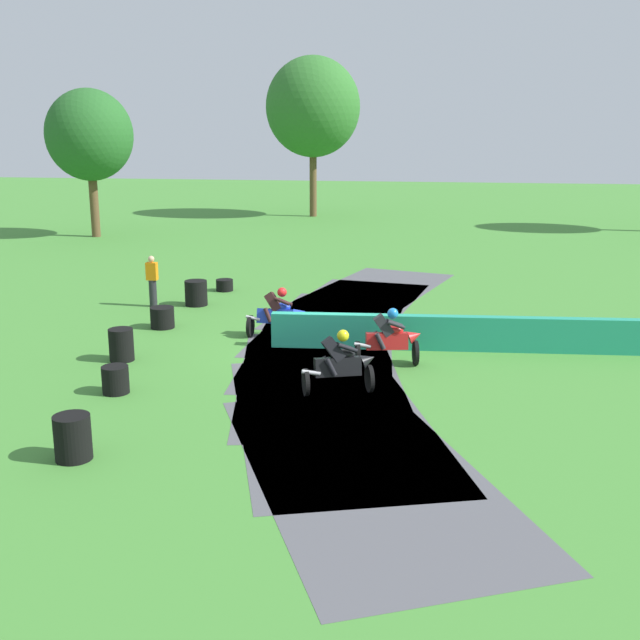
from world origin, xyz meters
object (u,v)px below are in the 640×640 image
motorcycle_lead_blue (279,314)px  track_marshal (152,281)px  tire_stack_near (225,285)px  tire_stack_extra_b (73,437)px  tire_stack_far (121,345)px  tire_stack_extra_a (115,380)px  motorcycle_chase_red (390,338)px  motorcycle_trailing_black (341,363)px  tire_stack_mid_b (162,318)px  tire_stack_mid_a (196,293)px

motorcycle_lead_blue → track_marshal: bearing=147.6°
tire_stack_near → track_marshal: bearing=-121.0°
tire_stack_extra_b → motorcycle_lead_blue: bearing=77.2°
tire_stack_far → track_marshal: track_marshal is taller
tire_stack_extra_a → track_marshal: bearing=105.0°
motorcycle_chase_red → tire_stack_extra_a: 6.44m
motorcycle_trailing_black → track_marshal: track_marshal is taller
tire_stack_far → tire_stack_mid_b: bearing=91.9°
motorcycle_trailing_black → tire_stack_far: bearing=164.9°
motorcycle_lead_blue → tire_stack_extra_a: (-2.56, -5.01, -0.34)m
motorcycle_trailing_black → motorcycle_chase_red: bearing=67.3°
tire_stack_near → track_marshal: (-1.60, -2.66, 0.62)m
motorcycle_chase_red → tire_stack_near: 9.93m
tire_stack_far → tire_stack_extra_a: bearing=-70.4°
tire_stack_far → tire_stack_extra_b: size_ratio=1.00×
motorcycle_chase_red → tire_stack_far: bearing=-174.2°
motorcycle_trailing_black → tire_stack_extra_a: motorcycle_trailing_black is taller
tire_stack_mid_b → track_marshal: size_ratio=0.42×
tire_stack_extra_b → tire_stack_mid_a: bearing=97.3°
motorcycle_trailing_black → tire_stack_mid_a: 9.45m
tire_stack_near → tire_stack_far: tire_stack_far is taller
motorcycle_lead_blue → tire_stack_mid_a: 4.77m
tire_stack_far → motorcycle_trailing_black: bearing=-15.1°
tire_stack_mid_b → tire_stack_extra_a: 5.54m
motorcycle_lead_blue → tire_stack_extra_a: motorcycle_lead_blue is taller
tire_stack_far → motorcycle_lead_blue: bearing=38.8°
motorcycle_trailing_black → tire_stack_mid_a: motorcycle_trailing_black is taller
motorcycle_lead_blue → motorcycle_chase_red: motorcycle_chase_red is taller
tire_stack_mid_a → tire_stack_mid_b: tire_stack_mid_a is taller
motorcycle_lead_blue → motorcycle_trailing_black: motorcycle_trailing_black is taller
tire_stack_extra_b → tire_stack_far: bearing=104.7°
motorcycle_chase_red → tire_stack_mid_a: 8.50m
motorcycle_chase_red → tire_stack_mid_b: size_ratio=2.47×
tire_stack_mid_a → tire_stack_far: (0.02, -6.07, -0.00)m
motorcycle_chase_red → track_marshal: size_ratio=1.03×
tire_stack_extra_b → track_marshal: (-2.80, 11.35, 0.42)m
motorcycle_lead_blue → tire_stack_near: bearing=118.8°
motorcycle_trailing_black → track_marshal: bearing=133.9°
motorcycle_lead_blue → motorcycle_trailing_black: bearing=-62.0°
motorcycle_lead_blue → tire_stack_far: (-3.38, -2.72, -0.24)m
tire_stack_mid_b → tire_stack_extra_a: size_ratio=1.13×
tire_stack_mid_a → tire_stack_extra_b: bearing=-82.7°
motorcycle_lead_blue → tire_stack_extra_a: 5.63m
tire_stack_mid_a → motorcycle_trailing_black: bearing=-53.4°
tire_stack_mid_a → tire_stack_extra_a: (0.83, -8.35, -0.10)m
motorcycle_trailing_black → tire_stack_near: (-5.34, 9.87, -0.46)m
tire_stack_near → tire_stack_mid_a: size_ratio=0.74×
motorcycle_chase_red → tire_stack_mid_b: 7.11m
tire_stack_mid_a → tire_stack_mid_b: size_ratio=1.18×
motorcycle_lead_blue → tire_stack_mid_a: motorcycle_lead_blue is taller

